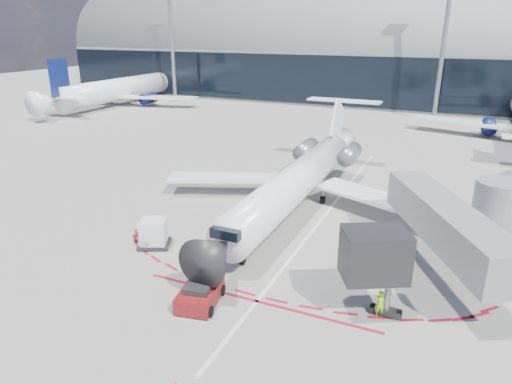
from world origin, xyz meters
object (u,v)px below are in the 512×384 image
at_px(regional_jet, 300,178).
at_px(uld_container, 154,233).
at_px(ramp_worker, 380,304).
at_px(pushback_tug, 200,294).

distance_m(regional_jet, uld_container, 13.25).
bearing_deg(uld_container, regional_jet, 34.33).
xyz_separation_m(ramp_worker, uld_container, (-15.70, 1.89, 0.21)).
relative_size(regional_jet, ramp_worker, 19.78).
height_order(regional_jet, uld_container, regional_jet).
xyz_separation_m(pushback_tug, uld_container, (-6.49, 4.73, 0.42)).
bearing_deg(regional_jet, pushback_tug, -90.81).
distance_m(pushback_tug, uld_container, 8.04).
xyz_separation_m(regional_jet, pushback_tug, (-0.23, -16.04, -2.00)).
bearing_deg(regional_jet, ramp_worker, -55.80).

